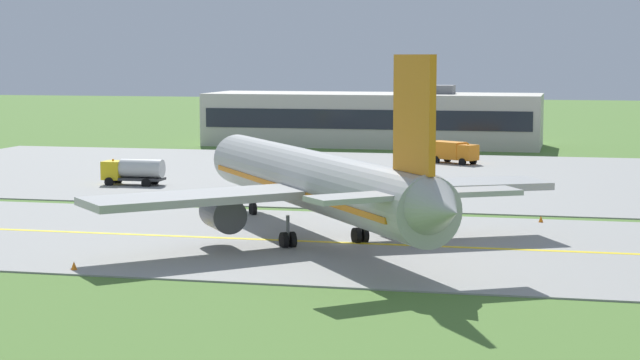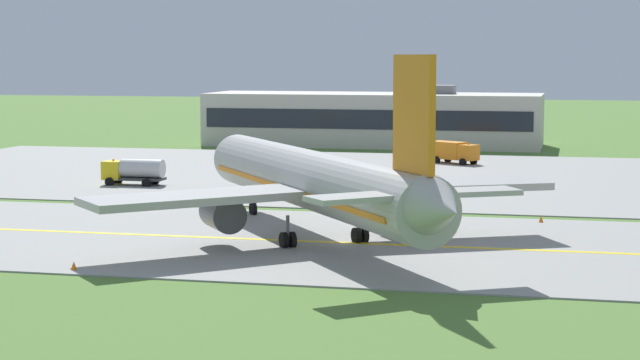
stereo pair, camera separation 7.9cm
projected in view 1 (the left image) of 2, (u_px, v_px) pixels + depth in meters
name	position (u px, v px, depth m)	size (l,w,h in m)	color
ground_plane	(336.00, 244.00, 74.31)	(500.00, 500.00, 0.00)	#517A33
taxiway_strip	(336.00, 243.00, 74.30)	(240.00, 28.00, 0.10)	gray
apron_pad	(519.00, 179.00, 112.70)	(140.00, 52.00, 0.10)	gray
taxiway_centreline	(336.00, 242.00, 74.30)	(220.00, 0.60, 0.01)	yellow
airplane_lead	(316.00, 182.00, 74.43)	(28.80, 34.40, 12.70)	#ADADA8
service_truck_catering	(133.00, 170.00, 107.07)	(6.01, 2.40, 2.65)	yellow
service_truck_pushback	(453.00, 151.00, 128.54)	(6.17, 4.93, 2.60)	orange
terminal_building	(373.00, 119.00, 155.25)	(46.70, 13.84, 8.53)	beige
traffic_cone_near_edge	(388.00, 213.00, 86.80)	(0.44, 0.44, 0.60)	orange
traffic_cone_mid_edge	(541.00, 220.00, 83.30)	(0.44, 0.44, 0.60)	orange
traffic_cone_far_edge	(74.00, 266.00, 64.82)	(0.44, 0.44, 0.60)	orange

